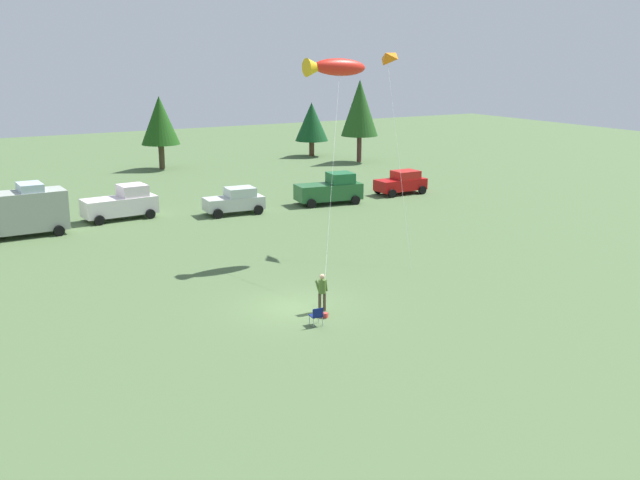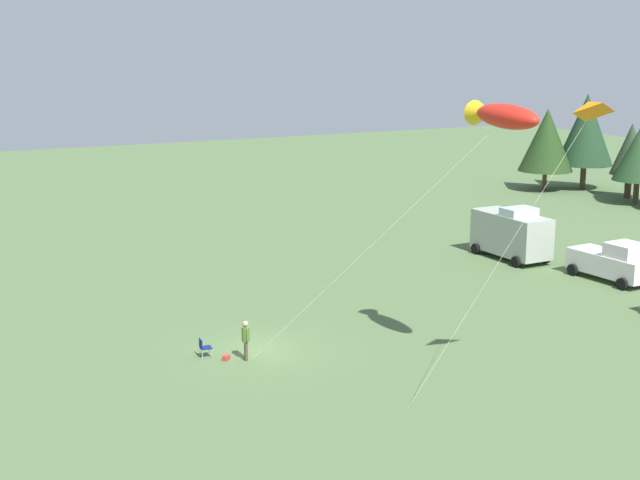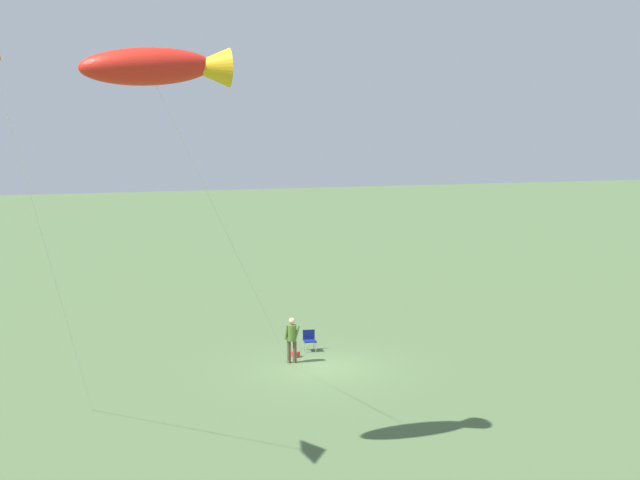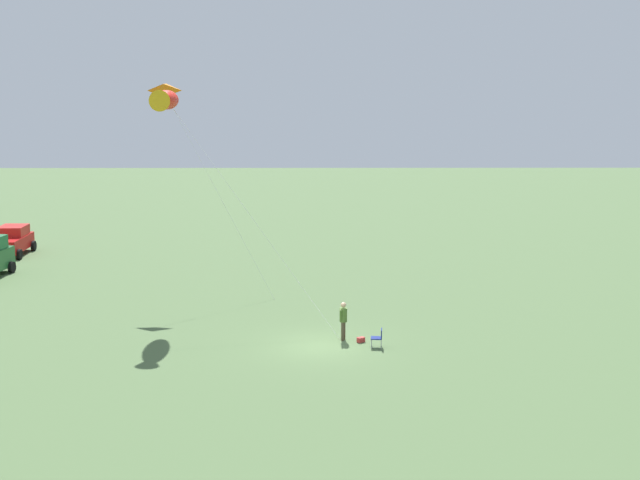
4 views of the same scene
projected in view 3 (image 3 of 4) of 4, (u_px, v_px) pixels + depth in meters
name	position (u px, v px, depth m)	size (l,w,h in m)	color
ground_plane	(321.00, 368.00, 33.05)	(160.00, 160.00, 0.00)	#4C653C
person_kite_flyer	(292.00, 337.00, 33.62)	(0.59, 0.43, 1.74)	#4B3E2C
folding_chair	(309.00, 339.00, 35.44)	(0.52, 0.52, 0.82)	navy
backpack_on_grass	(295.00, 354.00, 34.58)	(0.32, 0.22, 0.22)	#BC3532
kite_large_fish	(162.00, 67.00, 22.52)	(7.69, 9.10, 11.06)	red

